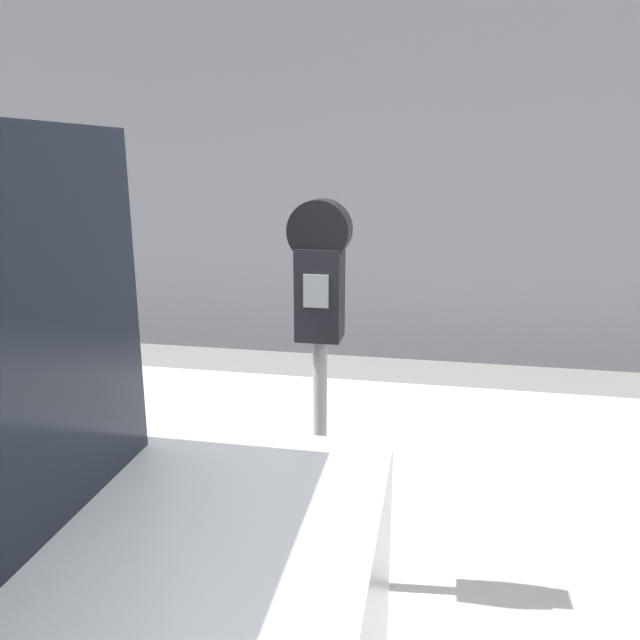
# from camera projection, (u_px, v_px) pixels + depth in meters

# --- Properties ---
(sidewalk) EXTENTS (24.00, 2.80, 0.12)m
(sidewalk) POSITION_uv_depth(u_px,v_px,m) (252.00, 473.00, 3.42)
(sidewalk) COLOR #BCB7AD
(sidewalk) RESTS_ON ground_plane
(building_facade) EXTENTS (24.00, 0.30, 4.68)m
(building_facade) POSITION_uv_depth(u_px,v_px,m) (332.00, 83.00, 5.23)
(building_facade) COLOR gray
(building_facade) RESTS_ON ground_plane
(parking_meter) EXTENTS (0.21, 0.14, 1.48)m
(parking_meter) POSITION_uv_depth(u_px,v_px,m) (320.00, 306.00, 2.16)
(parking_meter) COLOR gray
(parking_meter) RESTS_ON sidewalk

